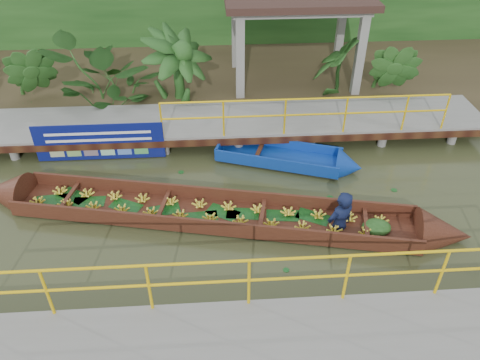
{
  "coord_description": "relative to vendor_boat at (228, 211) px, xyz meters",
  "views": [
    {
      "loc": [
        0.32,
        -8.13,
        6.94
      ],
      "look_at": [
        0.89,
        0.5,
        0.6
      ],
      "focal_mm": 35.0,
      "sensor_mm": 36.0,
      "label": 1
    }
  ],
  "objects": [
    {
      "name": "moored_blue_boat",
      "position": [
        2.31,
        1.94,
        -0.08
      ],
      "size": [
        3.87,
        2.13,
        0.9
      ],
      "rotation": [
        0.0,
        0.0,
        -0.33
      ],
      "color": "navy",
      "rests_on": "ground"
    },
    {
      "name": "foliage_backdrop",
      "position": [
        -0.57,
        10.16,
        1.76
      ],
      "size": [
        30.0,
        0.8,
        4.0
      ],
      "primitive_type": "cube",
      "color": "#173D13",
      "rests_on": "ground"
    },
    {
      "name": "tropical_plants",
      "position": [
        -1.53,
        5.46,
        1.04
      ],
      "size": [
        14.34,
        1.34,
        1.68
      ],
      "color": "#173D13",
      "rests_on": "ground"
    },
    {
      "name": "ground",
      "position": [
        -0.57,
        0.16,
        -0.24
      ],
      "size": [
        80.0,
        80.0,
        0.0
      ],
      "primitive_type": "plane",
      "color": "#2C3018",
      "rests_on": "ground"
    },
    {
      "name": "land_strip",
      "position": [
        -0.57,
        7.66,
        -0.02
      ],
      "size": [
        30.0,
        8.0,
        0.45
      ],
      "primitive_type": "cube",
      "color": "#302718",
      "rests_on": "ground"
    },
    {
      "name": "vendor_boat",
      "position": [
        0.0,
        0.0,
        0.0
      ],
      "size": [
        11.11,
        3.37,
        2.32
      ],
      "rotation": [
        0.0,
        0.0,
        -0.21
      ],
      "color": "#36180E",
      "rests_on": "ground"
    },
    {
      "name": "blue_banner",
      "position": [
        -3.22,
        2.64,
        0.31
      ],
      "size": [
        3.34,
        0.04,
        1.04
      ],
      "color": "navy",
      "rests_on": "ground"
    },
    {
      "name": "far_dock",
      "position": [
        -0.55,
        3.59,
        0.23
      ],
      "size": [
        16.0,
        2.06,
        1.66
      ],
      "color": "slate",
      "rests_on": "ground"
    },
    {
      "name": "pavilion",
      "position": [
        2.43,
        6.46,
        2.57
      ],
      "size": [
        4.4,
        3.0,
        3.0
      ],
      "color": "slate",
      "rests_on": "ground"
    }
  ]
}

